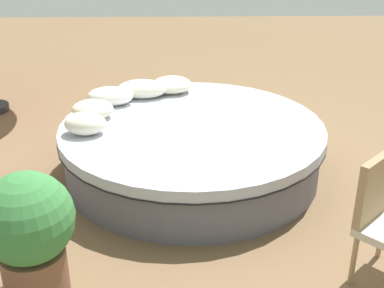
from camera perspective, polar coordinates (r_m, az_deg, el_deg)
The scene contains 8 objects.
ground_plane at distance 5.41m, azimuth 0.00°, elevation -3.11°, with size 16.00×16.00×0.00m, color brown.
round_bed at distance 5.28m, azimuth 0.00°, elevation -0.46°, with size 2.67×2.67×0.54m.
throw_pillow_0 at distance 6.04m, azimuth -2.24°, elevation 6.57°, with size 0.46×0.39×0.19m, color beige.
throw_pillow_1 at distance 5.89m, azimuth -5.53°, elevation 6.09°, with size 0.55×0.29×0.21m, color silver.
throw_pillow_2 at distance 5.72m, azimuth -9.00°, elevation 5.26°, with size 0.50×0.29×0.20m, color white.
throw_pillow_3 at distance 5.40m, azimuth -10.92°, elevation 3.79°, with size 0.43×0.34×0.19m, color beige.
throw_pillow_4 at distance 5.03m, azimuth -11.71°, elevation 2.24°, with size 0.40×0.30×0.22m, color silver.
planter at distance 3.71m, azimuth -17.56°, elevation -9.20°, with size 0.64×0.64×0.97m.
Camera 1 is at (0.11, 4.76, 2.57)m, focal length 48.25 mm.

